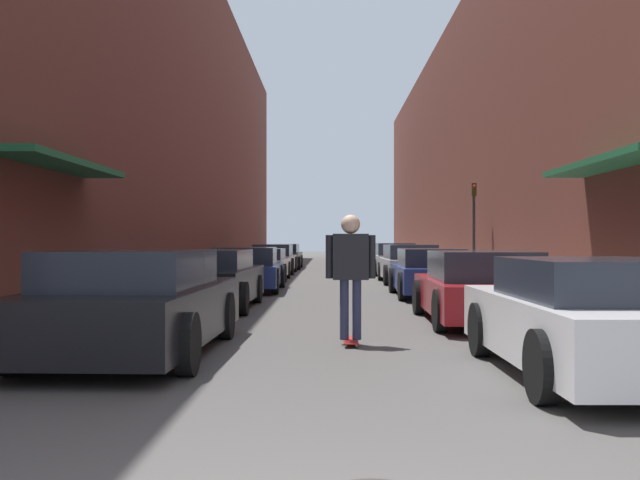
{
  "coord_description": "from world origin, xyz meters",
  "views": [
    {
      "loc": [
        -0.09,
        -3.0,
        1.49
      ],
      "look_at": [
        -0.27,
        11.0,
        1.48
      ],
      "focal_mm": 40.0,
      "sensor_mm": 36.0,
      "label": 1
    }
  ],
  "objects_px": {
    "parked_car_left_3": "(262,265)",
    "parked_car_left_4": "(274,259)",
    "parked_car_left_2": "(246,270)",
    "parked_car_right_0": "(589,319)",
    "parked_car_right_3": "(409,264)",
    "traffic_light": "(474,220)",
    "parked_car_right_1": "(480,288)",
    "skateboarder": "(351,264)",
    "parked_car_left_1": "(211,280)",
    "parked_car_left_0": "(136,304)",
    "parked_car_right_2": "(429,273)",
    "parked_car_left_5": "(282,257)",
    "parked_car_right_4": "(393,259)"
  },
  "relations": [
    {
      "from": "traffic_light",
      "to": "skateboarder",
      "type": "bearing_deg",
      "value": -107.87
    },
    {
      "from": "parked_car_left_2",
      "to": "parked_car_left_4",
      "type": "bearing_deg",
      "value": 90.23
    },
    {
      "from": "parked_car_left_1",
      "to": "parked_car_left_3",
      "type": "relative_size",
      "value": 1.15
    },
    {
      "from": "parked_car_left_0",
      "to": "parked_car_left_5",
      "type": "relative_size",
      "value": 1.03
    },
    {
      "from": "parked_car_right_1",
      "to": "parked_car_right_3",
      "type": "bearing_deg",
      "value": 89.76
    },
    {
      "from": "parked_car_right_0",
      "to": "parked_car_right_3",
      "type": "xyz_separation_m",
      "value": [
        -0.06,
        16.77,
        0.01
      ]
    },
    {
      "from": "parked_car_right_4",
      "to": "parked_car_left_2",
      "type": "bearing_deg",
      "value": -117.64
    },
    {
      "from": "parked_car_left_1",
      "to": "parked_car_left_3",
      "type": "distance_m",
      "value": 10.67
    },
    {
      "from": "parked_car_left_1",
      "to": "parked_car_right_4",
      "type": "distance_m",
      "value": 16.15
    },
    {
      "from": "parked_car_right_0",
      "to": "parked_car_left_0",
      "type": "bearing_deg",
      "value": 165.18
    },
    {
      "from": "parked_car_right_3",
      "to": "skateboarder",
      "type": "height_order",
      "value": "skateboarder"
    },
    {
      "from": "parked_car_right_1",
      "to": "parked_car_right_2",
      "type": "distance_m",
      "value": 5.87
    },
    {
      "from": "parked_car_left_1",
      "to": "parked_car_left_4",
      "type": "height_order",
      "value": "parked_car_left_4"
    },
    {
      "from": "parked_car_left_4",
      "to": "skateboarder",
      "type": "relative_size",
      "value": 2.49
    },
    {
      "from": "parked_car_left_0",
      "to": "parked_car_left_4",
      "type": "bearing_deg",
      "value": 89.89
    },
    {
      "from": "parked_car_left_5",
      "to": "parked_car_left_3",
      "type": "bearing_deg",
      "value": -90.14
    },
    {
      "from": "parked_car_right_3",
      "to": "traffic_light",
      "type": "height_order",
      "value": "traffic_light"
    },
    {
      "from": "parked_car_left_0",
      "to": "parked_car_left_2",
      "type": "relative_size",
      "value": 1.07
    },
    {
      "from": "parked_car_right_0",
      "to": "parked_car_left_3",
      "type": "bearing_deg",
      "value": 106.1
    },
    {
      "from": "parked_car_left_5",
      "to": "skateboarder",
      "type": "height_order",
      "value": "skateboarder"
    },
    {
      "from": "parked_car_left_3",
      "to": "parked_car_left_5",
      "type": "xyz_separation_m",
      "value": [
        0.03,
        10.58,
        0.05
      ]
    },
    {
      "from": "skateboarder",
      "to": "parked_car_right_3",
      "type": "bearing_deg",
      "value": 80.34
    },
    {
      "from": "parked_car_left_1",
      "to": "parked_car_right_3",
      "type": "relative_size",
      "value": 1.04
    },
    {
      "from": "parked_car_left_0",
      "to": "parked_car_left_2",
      "type": "xyz_separation_m",
      "value": [
        0.09,
        11.54,
        -0.04
      ]
    },
    {
      "from": "parked_car_left_1",
      "to": "parked_car_right_1",
      "type": "distance_m",
      "value": 5.83
    },
    {
      "from": "parked_car_left_0",
      "to": "parked_car_right_1",
      "type": "bearing_deg",
      "value": 34.94
    },
    {
      "from": "parked_car_left_4",
      "to": "parked_car_right_0",
      "type": "height_order",
      "value": "parked_car_left_4"
    },
    {
      "from": "parked_car_left_0",
      "to": "skateboarder",
      "type": "bearing_deg",
      "value": 18.73
    },
    {
      "from": "parked_car_left_2",
      "to": "parked_car_right_0",
      "type": "height_order",
      "value": "parked_car_right_0"
    },
    {
      "from": "parked_car_right_2",
      "to": "parked_car_left_5",
      "type": "bearing_deg",
      "value": 105.75
    },
    {
      "from": "parked_car_left_4",
      "to": "parked_car_left_1",
      "type": "bearing_deg",
      "value": -90.34
    },
    {
      "from": "parked_car_left_3",
      "to": "parked_car_right_2",
      "type": "distance_m",
      "value": 8.91
    },
    {
      "from": "parked_car_left_3",
      "to": "traffic_light",
      "type": "distance_m",
      "value": 7.74
    },
    {
      "from": "parked_car_right_0",
      "to": "skateboarder",
      "type": "distance_m",
      "value": 3.48
    },
    {
      "from": "parked_car_right_0",
      "to": "parked_car_right_2",
      "type": "relative_size",
      "value": 1.01
    },
    {
      "from": "parked_car_left_3",
      "to": "parked_car_right_1",
      "type": "height_order",
      "value": "parked_car_right_1"
    },
    {
      "from": "parked_car_left_3",
      "to": "parked_car_left_5",
      "type": "relative_size",
      "value": 0.87
    },
    {
      "from": "parked_car_left_0",
      "to": "parked_car_left_5",
      "type": "bearing_deg",
      "value": 89.84
    },
    {
      "from": "parked_car_left_4",
      "to": "parked_car_right_1",
      "type": "xyz_separation_m",
      "value": [
        5.16,
        -18.56,
        -0.0
      ]
    },
    {
      "from": "parked_car_left_0",
      "to": "parked_car_right_0",
      "type": "xyz_separation_m",
      "value": [
        5.31,
        -1.41,
        -0.03
      ]
    },
    {
      "from": "parked_car_left_3",
      "to": "parked_car_right_0",
      "type": "relative_size",
      "value": 0.92
    },
    {
      "from": "parked_car_left_4",
      "to": "traffic_light",
      "type": "xyz_separation_m",
      "value": [
        7.47,
        -6.63,
        1.56
      ]
    },
    {
      "from": "parked_car_right_3",
      "to": "traffic_light",
      "type": "xyz_separation_m",
      "value": [
        2.26,
        0.2,
        1.55
      ]
    },
    {
      "from": "parked_car_left_3",
      "to": "parked_car_left_4",
      "type": "height_order",
      "value": "parked_car_left_4"
    },
    {
      "from": "parked_car_left_4",
      "to": "parked_car_right_2",
      "type": "relative_size",
      "value": 1.07
    },
    {
      "from": "parked_car_right_2",
      "to": "parked_car_left_1",
      "type": "bearing_deg",
      "value": -147.05
    },
    {
      "from": "parked_car_left_4",
      "to": "parked_car_right_0",
      "type": "bearing_deg",
      "value": -77.42
    },
    {
      "from": "parked_car_left_3",
      "to": "parked_car_right_3",
      "type": "height_order",
      "value": "parked_car_right_3"
    },
    {
      "from": "parked_car_right_0",
      "to": "skateboarder",
      "type": "height_order",
      "value": "skateboarder"
    },
    {
      "from": "parked_car_left_0",
      "to": "parked_car_right_0",
      "type": "distance_m",
      "value": 5.49
    }
  ]
}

